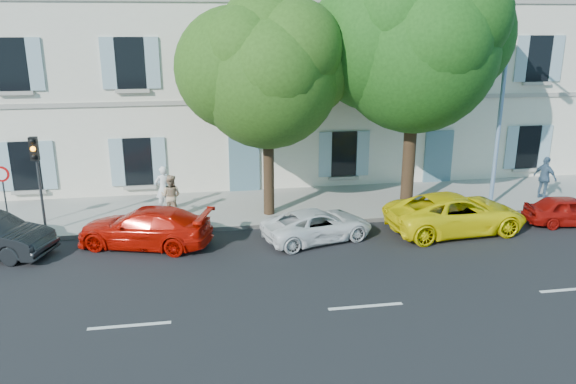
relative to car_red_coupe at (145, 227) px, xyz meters
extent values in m
plane|color=black|center=(6.00, -1.26, -0.65)|extent=(90.00, 90.00, 0.00)
cube|color=#A09E96|center=(6.00, 3.19, -0.57)|extent=(36.00, 4.50, 0.15)
cube|color=#9E998E|center=(6.00, 1.02, -0.57)|extent=(36.00, 0.16, 0.16)
cube|color=silver|center=(6.00, 8.94, 5.35)|extent=(28.00, 7.00, 12.00)
imported|color=#C11005|center=(0.00, 0.00, 0.00)|extent=(4.79, 3.10, 1.29)
imported|color=white|center=(5.76, -0.41, -0.12)|extent=(4.14, 2.71, 1.06)
imported|color=yellow|center=(10.74, -0.44, 0.04)|extent=(5.13, 2.70, 1.38)
imported|color=#970E09|center=(15.19, -0.44, -0.11)|extent=(3.30, 1.67, 1.08)
cylinder|color=#3A2819|center=(4.43, 2.16, 1.11)|extent=(0.40, 0.40, 3.21)
ellipsoid|color=#35681A|center=(4.43, 2.16, 4.64)|extent=(5.14, 5.14, 5.65)
cylinder|color=#3A2819|center=(9.93, 2.21, 1.36)|extent=(0.49, 0.49, 3.72)
ellipsoid|color=#246419|center=(9.93, 2.21, 5.49)|extent=(6.04, 6.04, 6.64)
cylinder|color=#383A3D|center=(-3.50, 1.51, 0.90)|extent=(0.09, 0.09, 2.79)
cube|color=black|center=(-3.50, 1.37, 2.48)|extent=(0.27, 0.21, 0.79)
sphere|color=orange|center=(-3.50, 1.26, 2.50)|extent=(0.17, 0.17, 0.17)
cylinder|color=#383A3D|center=(-4.74, 1.72, 0.50)|extent=(0.05, 0.05, 1.99)
cylinder|color=red|center=(-4.74, 1.70, 1.58)|extent=(0.54, 0.09, 0.54)
cylinder|color=#7293BF|center=(13.31, 1.78, 3.55)|extent=(0.16, 0.16, 8.09)
imported|color=white|center=(0.50, 3.18, 0.39)|extent=(0.73, 0.57, 1.77)
imported|color=tan|center=(0.79, 2.40, 0.31)|extent=(0.96, 0.86, 1.61)
imported|color=#44617E|center=(15.88, 2.24, 0.38)|extent=(0.78, 1.11, 1.76)
camera|label=1|loc=(1.84, -17.94, 6.47)|focal=35.00mm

